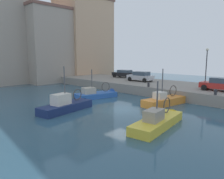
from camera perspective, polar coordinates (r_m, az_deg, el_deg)
water_surface at (r=20.55m, az=2.56°, el=-5.31°), size 80.00×80.00×0.00m
quay_wall at (r=29.87m, az=17.34°, el=-0.02°), size 9.00×56.00×1.20m
fishing_boat_blue at (r=26.49m, az=-3.49°, el=-1.83°), size 6.09×3.17×4.38m
fishing_boat_navy at (r=20.56m, az=-11.51°, el=-5.04°), size 6.43×2.56×4.90m
fishing_boat_yellow at (r=16.25m, az=12.54°, el=-9.01°), size 6.74×2.43×4.08m
fishing_boat_orange at (r=23.20m, az=14.15°, el=-3.67°), size 6.18×2.50×4.53m
parked_car_silver at (r=32.98m, az=7.62°, el=3.50°), size 2.06×4.05×1.49m
parked_car_black at (r=38.37m, az=3.19°, el=4.26°), size 2.21×4.30×1.37m
parked_car_red at (r=26.59m, az=26.90°, el=1.26°), size 1.94×4.08×1.46m
mooring_bollard_mid at (r=23.69m, az=25.87°, el=-0.65°), size 0.28×0.28×0.55m
mooring_bollard_north at (r=27.20m, az=9.70°, el=1.27°), size 0.28×0.28×0.55m
quay_streetlamp at (r=29.79m, az=23.91°, el=7.05°), size 0.36×0.36×4.83m
waterfront_building_west at (r=44.39m, az=-16.21°, el=11.19°), size 10.49×8.27×14.03m
waterfront_building_west_mid at (r=48.77m, az=-7.53°, el=13.09°), size 10.86×8.82×17.17m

